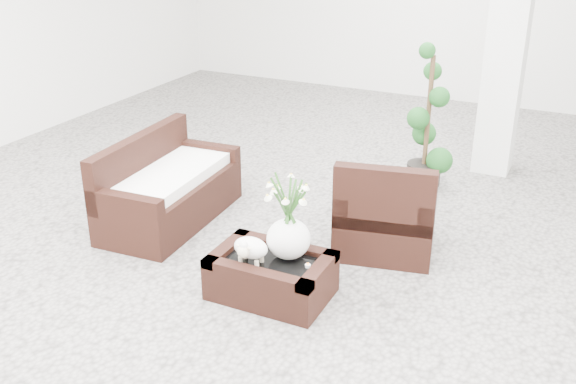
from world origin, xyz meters
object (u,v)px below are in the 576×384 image
at_px(loveseat, 169,181).
at_px(coffee_table, 271,277).
at_px(topiary, 428,118).
at_px(armchair, 387,202).

bearing_deg(loveseat, coffee_table, -120.75).
height_order(loveseat, topiary, topiary).
height_order(armchair, loveseat, armchair).
bearing_deg(coffee_table, topiary, 80.23).
distance_m(loveseat, topiary, 2.76).
relative_size(armchair, topiary, 0.59).
relative_size(coffee_table, topiary, 0.60).
distance_m(coffee_table, loveseat, 1.69).
xyz_separation_m(loveseat, topiary, (1.95, 1.93, 0.34)).
xyz_separation_m(coffee_table, loveseat, (-1.48, 0.78, 0.25)).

